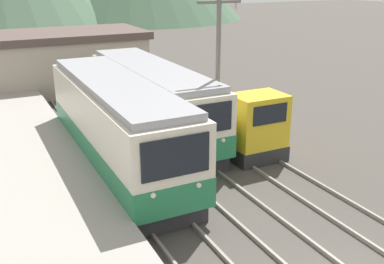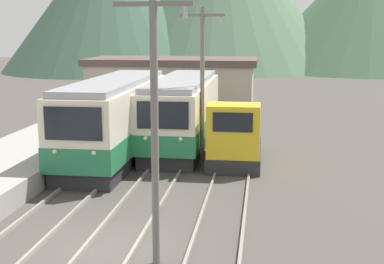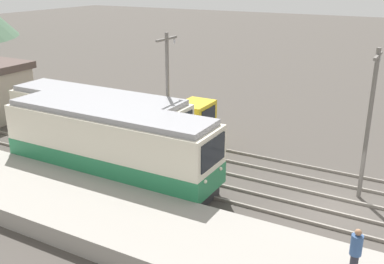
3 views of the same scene
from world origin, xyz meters
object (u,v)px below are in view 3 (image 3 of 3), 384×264
commuter_train_center (98,125)px  person_on_platform (356,251)px  catenary_mast_mid (168,91)px  catenary_mast_near (369,120)px  commuter_train_left (110,148)px  shunting_locomotive (174,127)px

commuter_train_center → person_on_platform: 16.85m
commuter_train_center → catenary_mast_mid: catenary_mast_mid is taller
commuter_train_center → catenary_mast_near: bearing=-84.1°
commuter_train_left → commuter_train_center: (2.80, 3.14, -0.08)m
commuter_train_left → catenary_mast_near: (4.31, -11.55, 2.11)m
shunting_locomotive → commuter_train_left: bearing=177.4°
commuter_train_left → person_on_platform: (-3.30, -12.56, 0.03)m
catenary_mast_near → catenary_mast_mid: (0.00, 10.75, 0.00)m
catenary_mast_near → catenary_mast_mid: bearing=90.0°
catenary_mast_mid → person_on_platform: (-7.61, -11.76, -2.08)m
commuter_train_left → catenary_mast_near: 12.51m
catenary_mast_near → commuter_train_left: bearing=110.4°
catenary_mast_near → commuter_train_center: bearing=95.9°
person_on_platform → commuter_train_left: bearing=75.3°
commuter_train_left → shunting_locomotive: bearing=-2.6°
catenary_mast_mid → person_on_platform: size_ratio=4.05×
commuter_train_center → catenary_mast_near: (1.51, -14.70, 2.19)m
shunting_locomotive → person_on_platform: size_ratio=3.04×
commuter_train_left → person_on_platform: bearing=-104.7°
commuter_train_left → catenary_mast_mid: (4.31, -0.80, 2.11)m
commuter_train_center → catenary_mast_mid: size_ratio=1.62×
catenary_mast_near → shunting_locomotive: bearing=82.5°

